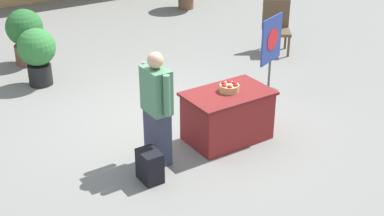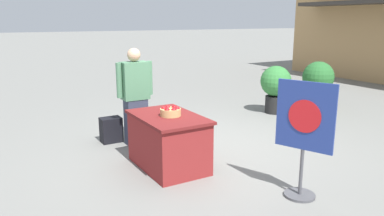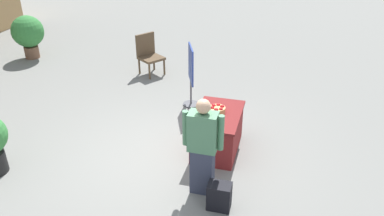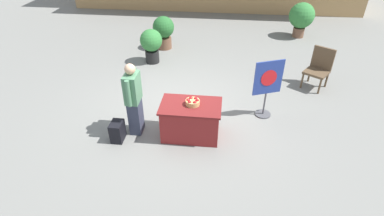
% 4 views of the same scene
% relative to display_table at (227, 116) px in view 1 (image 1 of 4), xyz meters
% --- Properties ---
extents(ground_plane, '(120.00, 120.00, 0.00)m').
position_rel_display_table_xyz_m(ground_plane, '(-0.36, 0.87, -0.37)').
color(ground_plane, slate).
extents(display_table, '(1.23, 0.78, 0.74)m').
position_rel_display_table_xyz_m(display_table, '(0.00, 0.00, 0.00)').
color(display_table, maroon).
rests_on(display_table, ground_plane).
extents(apple_basket, '(0.28, 0.28, 0.13)m').
position_rel_display_table_xyz_m(apple_basket, '(0.04, 0.02, 0.43)').
color(apple_basket, tan).
rests_on(apple_basket, display_table).
extents(person_visitor, '(0.26, 0.61, 1.58)m').
position_rel_display_table_xyz_m(person_visitor, '(-1.16, -0.01, 0.42)').
color(person_visitor, '#33384C').
rests_on(person_visitor, ground_plane).
extents(backpack, '(0.24, 0.34, 0.42)m').
position_rel_display_table_xyz_m(backpack, '(-1.47, -0.34, -0.16)').
color(backpack, black).
rests_on(backpack, ground_plane).
extents(poster_board, '(0.63, 0.36, 1.36)m').
position_rel_display_table_xyz_m(poster_board, '(1.58, 0.92, 0.39)').
color(poster_board, '#4C4C51').
rests_on(poster_board, ground_plane).
extents(patio_chair, '(0.76, 0.76, 1.05)m').
position_rel_display_table_xyz_m(patio_chair, '(3.08, 2.47, 0.19)').
color(patio_chair, brown).
rests_on(patio_chair, ground_plane).
extents(potted_plant_far_left, '(0.71, 0.71, 1.09)m').
position_rel_display_table_xyz_m(potted_plant_far_left, '(-1.46, 4.58, 0.24)').
color(potted_plant_far_left, brown).
rests_on(potted_plant_far_left, ground_plane).
extents(potted_plant_far_right, '(0.66, 0.66, 1.04)m').
position_rel_display_table_xyz_m(potted_plant_far_right, '(-1.61, 3.43, 0.24)').
color(potted_plant_far_right, black).
rests_on(potted_plant_far_right, ground_plane).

